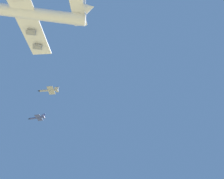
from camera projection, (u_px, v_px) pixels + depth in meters
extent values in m
cylinder|color=white|center=(21.00, 12.00, 114.74)|extent=(34.27, 64.44, 6.40)
cone|color=white|center=(90.00, 8.00, 113.76)|extent=(7.59, 7.62, 5.76)
cube|color=white|center=(25.00, 13.00, 114.11)|extent=(54.95, 44.22, 12.21)
cylinder|color=gray|center=(38.00, 47.00, 130.61)|extent=(4.82, 5.80, 3.00)
cylinder|color=gray|center=(31.00, 32.00, 121.71)|extent=(4.82, 5.80, 3.00)
cube|color=white|center=(79.00, 0.00, 118.46)|extent=(6.84, 8.05, 10.34)
cube|color=white|center=(77.00, 8.00, 114.12)|extent=(21.71, 18.36, 4.78)
cylinder|color=#999EA3|center=(49.00, 90.00, 154.66)|extent=(9.07, 11.25, 1.50)
cone|color=black|center=(39.00, 91.00, 155.07)|extent=(2.40, 2.50, 1.50)
cube|color=#999EA3|center=(51.00, 90.00, 154.43)|extent=(9.03, 8.35, 0.24)
cube|color=#999EA3|center=(57.00, 88.00, 155.78)|extent=(1.61, 2.03, 2.60)
cube|color=#999EA3|center=(57.00, 90.00, 154.50)|extent=(5.03, 4.50, 0.20)
cylinder|color=#38478C|center=(37.00, 118.00, 181.80)|extent=(10.19, 10.32, 1.50)
cone|color=black|center=(29.00, 119.00, 182.85)|extent=(2.47, 2.48, 1.50)
cube|color=#38478C|center=(39.00, 118.00, 181.44)|extent=(8.79, 8.75, 0.24)
cube|color=#38478C|center=(44.00, 115.00, 182.44)|extent=(1.83, 1.85, 2.60)
cube|color=#38478C|center=(43.00, 117.00, 181.17)|extent=(4.82, 4.79, 0.20)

